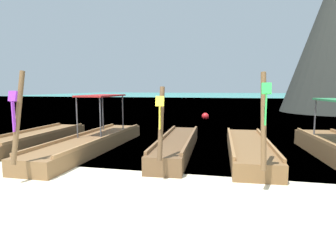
# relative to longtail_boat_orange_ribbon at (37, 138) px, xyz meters

# --- Properties ---
(ground) EXTENTS (120.00, 120.00, 0.00)m
(ground) POSITION_rel_longtail_boat_orange_ribbon_xyz_m (5.49, -4.24, -0.25)
(ground) COLOR beige
(sea_water) EXTENTS (120.00, 120.00, 0.00)m
(sea_water) POSITION_rel_longtail_boat_orange_ribbon_xyz_m (5.49, 57.45, -0.25)
(sea_water) COLOR #2DB29E
(sea_water) RESTS_ON ground
(longtail_boat_orange_ribbon) EXTENTS (1.33, 6.10, 2.54)m
(longtail_boat_orange_ribbon) POSITION_rel_longtail_boat_orange_ribbon_xyz_m (0.00, 0.00, 0.00)
(longtail_boat_orange_ribbon) COLOR brown
(longtail_boat_orange_ribbon) RESTS_ON ground
(longtail_boat_violet_ribbon) EXTENTS (1.31, 7.38, 2.66)m
(longtail_boat_violet_ribbon) POSITION_rel_longtail_boat_orange_ribbon_xyz_m (2.62, -0.41, 0.06)
(longtail_boat_violet_ribbon) COLOR brown
(longtail_boat_violet_ribbon) RESTS_ON ground
(longtail_boat_yellow_ribbon) EXTENTS (1.37, 6.01, 2.29)m
(longtail_boat_yellow_ribbon) POSITION_rel_longtail_boat_orange_ribbon_xyz_m (5.72, -0.19, 0.02)
(longtail_boat_yellow_ribbon) COLOR brown
(longtail_boat_yellow_ribbon) RESTS_ON ground
(longtail_boat_green_ribbon) EXTENTS (1.55, 6.35, 2.62)m
(longtail_boat_green_ribbon) POSITION_rel_longtail_boat_orange_ribbon_xyz_m (8.12, -0.09, 0.00)
(longtail_boat_green_ribbon) COLOR brown
(longtail_boat_green_ribbon) RESTS_ON ground
(mooring_buoy_near) EXTENTS (0.49, 0.49, 0.49)m
(mooring_buoy_near) POSITION_rel_longtail_boat_orange_ribbon_xyz_m (5.61, 10.53, -0.00)
(mooring_buoy_near) COLOR red
(mooring_buoy_near) RESTS_ON sea_water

